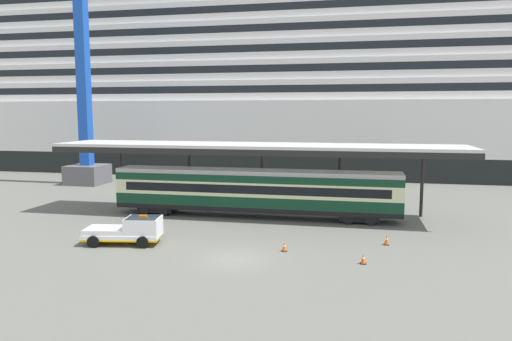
{
  "coord_description": "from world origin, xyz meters",
  "views": [
    {
      "loc": [
        7.12,
        -27.53,
        8.95
      ],
      "look_at": [
        -0.36,
        8.33,
        4.5
      ],
      "focal_mm": 33.37,
      "sensor_mm": 36.0,
      "label": 1
    }
  ],
  "objects_px": {
    "train_carriage": "(255,191)",
    "traffic_cone_mid": "(387,240)",
    "service_truck": "(130,230)",
    "traffic_cone_near": "(363,259)",
    "cruise_ship": "(227,86)",
    "traffic_cone_far": "(284,247)",
    "dockside_crane": "(85,58)"
  },
  "relations": [
    {
      "from": "train_carriage",
      "to": "traffic_cone_mid",
      "type": "bearing_deg",
      "value": -32.33
    },
    {
      "from": "train_carriage",
      "to": "service_truck",
      "type": "relative_size",
      "value": 4.49
    },
    {
      "from": "service_truck",
      "to": "traffic_cone_near",
      "type": "xyz_separation_m",
      "value": [
        15.61,
        -1.19,
        -0.68
      ]
    },
    {
      "from": "cruise_ship",
      "to": "traffic_cone_near",
      "type": "distance_m",
      "value": 52.64
    },
    {
      "from": "cruise_ship",
      "to": "service_truck",
      "type": "relative_size",
      "value": 29.03
    },
    {
      "from": "service_truck",
      "to": "traffic_cone_far",
      "type": "bearing_deg",
      "value": 2.29
    },
    {
      "from": "service_truck",
      "to": "traffic_cone_mid",
      "type": "relative_size",
      "value": 7.62
    },
    {
      "from": "train_carriage",
      "to": "service_truck",
      "type": "xyz_separation_m",
      "value": [
        -6.63,
        -10.04,
        -1.32
      ]
    },
    {
      "from": "cruise_ship",
      "to": "train_carriage",
      "type": "xyz_separation_m",
      "value": [
        12.0,
        -35.28,
        -10.9
      ]
    },
    {
      "from": "train_carriage",
      "to": "service_truck",
      "type": "height_order",
      "value": "train_carriage"
    },
    {
      "from": "service_truck",
      "to": "traffic_cone_mid",
      "type": "bearing_deg",
      "value": 10.95
    },
    {
      "from": "traffic_cone_far",
      "to": "dockside_crane",
      "type": "relative_size",
      "value": 0.01
    },
    {
      "from": "cruise_ship",
      "to": "dockside_crane",
      "type": "xyz_separation_m",
      "value": [
        -12.41,
        -20.66,
        2.48
      ]
    },
    {
      "from": "traffic_cone_mid",
      "to": "train_carriage",
      "type": "bearing_deg",
      "value": 147.67
    },
    {
      "from": "cruise_ship",
      "to": "traffic_cone_far",
      "type": "distance_m",
      "value": 49.38
    },
    {
      "from": "traffic_cone_mid",
      "to": "traffic_cone_far",
      "type": "xyz_separation_m",
      "value": [
        -6.6,
        -2.91,
        -0.04
      ]
    },
    {
      "from": "cruise_ship",
      "to": "traffic_cone_far",
      "type": "bearing_deg",
      "value": -70.39
    },
    {
      "from": "train_carriage",
      "to": "service_truck",
      "type": "distance_m",
      "value": 12.11
    },
    {
      "from": "cruise_ship",
      "to": "train_carriage",
      "type": "distance_m",
      "value": 38.83
    },
    {
      "from": "traffic_cone_near",
      "to": "cruise_ship",
      "type": "bearing_deg",
      "value": 114.28
    },
    {
      "from": "cruise_ship",
      "to": "traffic_cone_far",
      "type": "height_order",
      "value": "cruise_ship"
    },
    {
      "from": "service_truck",
      "to": "dockside_crane",
      "type": "bearing_deg",
      "value": 125.79
    },
    {
      "from": "service_truck",
      "to": "dockside_crane",
      "type": "distance_m",
      "value": 33.78
    },
    {
      "from": "cruise_ship",
      "to": "traffic_cone_near",
      "type": "xyz_separation_m",
      "value": [
        20.98,
        -46.52,
        -12.9
      ]
    },
    {
      "from": "train_carriage",
      "to": "traffic_cone_far",
      "type": "bearing_deg",
      "value": -67.43
    },
    {
      "from": "cruise_ship",
      "to": "traffic_cone_far",
      "type": "xyz_separation_m",
      "value": [
        16.0,
        -44.9,
        -12.91
      ]
    },
    {
      "from": "traffic_cone_mid",
      "to": "traffic_cone_near",
      "type": "bearing_deg",
      "value": -109.67
    },
    {
      "from": "train_carriage",
      "to": "dockside_crane",
      "type": "distance_m",
      "value": 31.45
    },
    {
      "from": "dockside_crane",
      "to": "traffic_cone_mid",
      "type": "bearing_deg",
      "value": -31.35
    },
    {
      "from": "service_truck",
      "to": "train_carriage",
      "type": "bearing_deg",
      "value": 56.57
    },
    {
      "from": "cruise_ship",
      "to": "traffic_cone_near",
      "type": "bearing_deg",
      "value": -65.72
    },
    {
      "from": "traffic_cone_mid",
      "to": "dockside_crane",
      "type": "distance_m",
      "value": 43.77
    }
  ]
}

